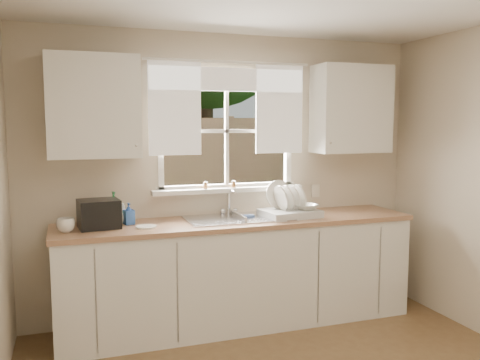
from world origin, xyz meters
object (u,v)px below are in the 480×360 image
object	(u,v)px
dish_rack	(289,209)
black_appliance	(99,214)
soap_bottle_a	(114,208)
cup	(66,225)

from	to	relation	value
dish_rack	black_appliance	world-z (taller)	dish_rack
dish_rack	soap_bottle_a	world-z (taller)	dish_rack
soap_bottle_a	cup	distance (m)	0.43
soap_bottle_a	cup	world-z (taller)	soap_bottle_a
soap_bottle_a	cup	xyz separation A→B (m)	(-0.37, -0.20, -0.08)
cup	black_appliance	bearing A→B (deg)	14.77
dish_rack	cup	world-z (taller)	dish_rack
dish_rack	soap_bottle_a	xyz separation A→B (m)	(-1.47, 0.16, 0.06)
cup	black_appliance	size ratio (longest dim) A/B	0.45
soap_bottle_a	black_appliance	world-z (taller)	soap_bottle_a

